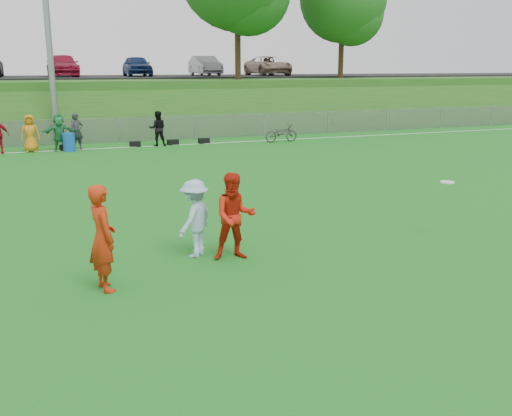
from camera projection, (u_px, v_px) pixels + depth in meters
name	position (u px, v px, depth m)	size (l,w,h in m)	color
ground	(256.00, 267.00, 11.13)	(120.00, 120.00, 0.00)	#166C17
sideline_far	(125.00, 147.00, 27.48)	(60.00, 0.10, 0.01)	white
fence	(119.00, 130.00, 29.14)	(58.00, 0.06, 1.30)	gray
light_pole	(46.00, 4.00, 27.37)	(1.20, 0.40, 12.15)	gray
berm	(97.00, 101.00, 38.92)	(120.00, 18.00, 3.00)	#1C5919
parking_lot	(93.00, 77.00, 40.36)	(120.00, 12.00, 0.10)	black
tree_green_far	(346.00, 2.00, 38.25)	(5.88, 5.88, 8.19)	black
car_row	(75.00, 66.00, 38.87)	(32.04, 5.18, 1.44)	white
spectator_row	(68.00, 132.00, 26.40)	(8.17, 0.78, 1.69)	#B50C1F
gear_bags	(146.00, 143.00, 27.89)	(7.26, 0.52, 0.26)	black
player_red_left	(102.00, 238.00, 9.82)	(0.69, 0.45, 1.89)	red
player_red_center	(235.00, 216.00, 11.43)	(0.86, 0.67, 1.78)	red
player_blue	(195.00, 218.00, 11.62)	(1.04, 0.60, 1.61)	#9FBFDD
frisbee	(447.00, 182.00, 12.71)	(0.31, 0.31, 0.03)	white
recycling_bin	(69.00, 142.00, 26.16)	(0.55, 0.55, 0.83)	#1051AE
bicycle	(281.00, 133.00, 29.31)	(0.62, 1.78, 0.93)	#29292B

